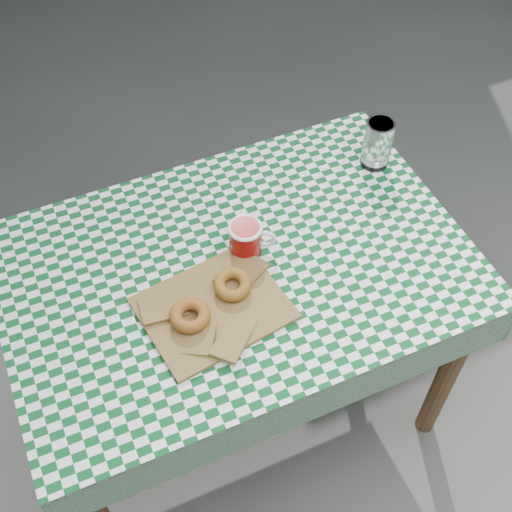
# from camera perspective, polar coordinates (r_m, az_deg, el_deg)

# --- Properties ---
(ground) EXTENTS (60.00, 60.00, 0.00)m
(ground) POSITION_cam_1_polar(r_m,az_deg,el_deg) (2.40, -1.78, -9.60)
(ground) COLOR #484844
(ground) RESTS_ON ground
(table) EXTENTS (1.18, 0.80, 0.75)m
(table) POSITION_cam_1_polar(r_m,az_deg,el_deg) (2.02, -1.39, -7.38)
(table) COLOR brown
(table) RESTS_ON ground
(tablecloth) EXTENTS (1.20, 0.82, 0.01)m
(tablecloth) POSITION_cam_1_polar(r_m,az_deg,el_deg) (1.71, -1.64, -0.83)
(tablecloth) COLOR #0B481F
(tablecloth) RESTS_ON table
(paper_bag) EXTENTS (0.37, 0.31, 0.02)m
(paper_bag) POSITION_cam_1_polar(r_m,az_deg,el_deg) (1.62, -3.63, -4.38)
(paper_bag) COLOR olive
(paper_bag) RESTS_ON tablecloth
(bagel_front) EXTENTS (0.13, 0.13, 0.03)m
(bagel_front) POSITION_cam_1_polar(r_m,az_deg,el_deg) (1.58, -5.62, -5.06)
(bagel_front) COLOR brown
(bagel_front) RESTS_ON paper_bag
(bagel_back) EXTENTS (0.11, 0.11, 0.03)m
(bagel_back) POSITION_cam_1_polar(r_m,az_deg,el_deg) (1.63, -2.02, -2.43)
(bagel_back) COLOR #8F5F1D
(bagel_back) RESTS_ON paper_bag
(coffee_mug) EXTENTS (0.22, 0.22, 0.09)m
(coffee_mug) POSITION_cam_1_polar(r_m,az_deg,el_deg) (1.70, -0.92, 1.47)
(coffee_mug) COLOR #950A09
(coffee_mug) RESTS_ON tablecloth
(drinking_glass) EXTENTS (0.09, 0.09, 0.15)m
(drinking_glass) POSITION_cam_1_polar(r_m,az_deg,el_deg) (1.93, 10.29, 9.39)
(drinking_glass) COLOR white
(drinking_glass) RESTS_ON tablecloth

